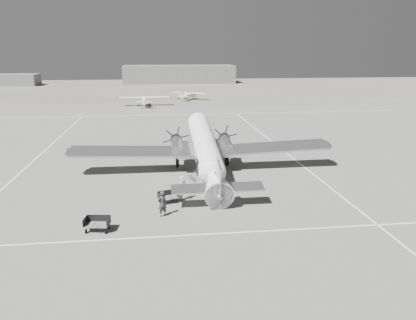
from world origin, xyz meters
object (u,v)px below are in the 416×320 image
Objects in this scene: hangar_main at (179,74)px; ramp_agent at (183,190)px; baggage_cart_far at (97,224)px; light_plane_right at (189,96)px; light_plane_left at (145,101)px; dc3_airliner at (206,151)px; shed_secondary at (12,80)px; ground_crew at (162,204)px; baggage_cart_near at (168,197)px; passenger at (182,184)px.

hangar_main is 22.64× the size of ramp_agent.
ramp_agent is (6.41, 5.38, 0.42)m from baggage_cart_far.
light_plane_left is at bearing -104.60° from light_plane_right.
hangar_main is 67.63m from light_plane_left.
dc3_airliner is 14.92× the size of ramp_agent.
baggage_cart_far is (-12.59, -76.50, -0.53)m from light_plane_right.
shed_secondary is at bearing 115.72° from dc3_airliner.
light_plane_right is (59.47, -51.02, -0.96)m from shed_secondary.
dc3_airliner is at bearing -143.98° from ground_crew.
ground_crew is at bearing -88.39° from light_plane_left.
baggage_cart_near is 0.84× the size of ground_crew.
ground_crew is at bearing 172.14° from passenger.
light_plane_right is (10.95, 10.60, -0.14)m from light_plane_left.
light_plane_left reaches higher than ground_crew.
light_plane_left reaches higher than passenger.
shed_secondary is 8.90× the size of ground_crew.
baggage_cart_far is 8.38m from ramp_agent.
ramp_agent is at bearing -112.32° from dc3_airliner.
dc3_airliner reaches higher than shed_secondary.
light_plane_right reaches higher than passenger.
light_plane_left is 65.92m from baggage_cart_far.
passenger is (1.30, 2.46, 0.28)m from baggage_cart_near.
ground_crew is 1.33× the size of passenger.
ground_crew is 3.75m from ramp_agent.
light_plane_left reaches higher than baggage_cart_near.
ramp_agent is at bearing -86.53° from light_plane_left.
ground_crew is (4.59, 2.10, 0.50)m from baggage_cart_far.
dc3_airliner is (-4.04, -120.62, -0.66)m from hangar_main.
passenger is at bearing -138.50° from ground_crew.
light_plane_left is 61.12m from baggage_cart_near.
passenger is at bearing -66.08° from shed_secondary.
ramp_agent is (1.30, 0.49, 0.45)m from baggage_cart_near.
hangar_main is 125.38m from passenger.
light_plane_right is 69.43m from passenger.
passenger is at bearing -120.48° from dc3_airliner.
hangar_main is 1.52× the size of dc3_airliner.
dc3_airliner is (55.96, -115.62, 0.64)m from shed_secondary.
light_plane_left is at bearing 20.16° from ramp_agent.
ramp_agent is (4.78, -60.52, -0.25)m from light_plane_left.
baggage_cart_far is 5.07m from ground_crew.
passenger is (53.29, -120.17, -1.24)m from shed_secondary.
hangar_main is 23.27× the size of baggage_cart_far.
passenger is at bearing -63.78° from light_plane_right.
shed_secondary is at bearing 127.17° from light_plane_left.
light_plane_right is 6.60× the size of passenger.
ground_crew is at bearing 33.45° from baggage_cart_far.
light_plane_right is at bearing 10.68° from ramp_agent.
light_plane_left reaches higher than light_plane_right.
hangar_main is at bearing 66.81° from baggage_cart_near.
hangar_main is at bearing -123.11° from ground_crew.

